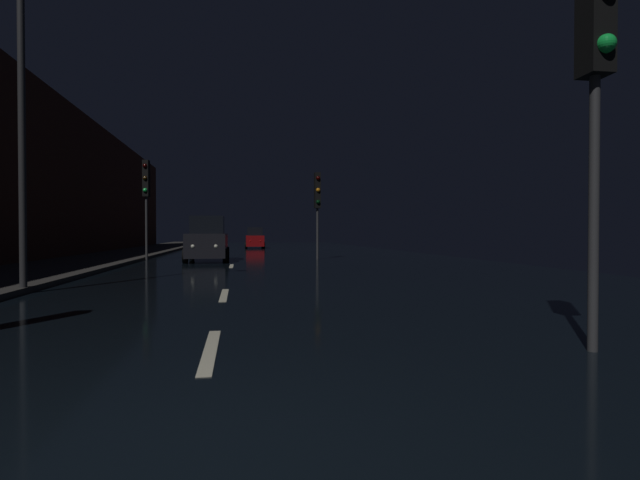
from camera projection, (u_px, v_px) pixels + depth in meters
ground at (234, 258)px, 26.90m from camera, size 25.93×84.00×0.02m
sidewalk_left at (109, 257)px, 25.76m from camera, size 4.40×84.00×0.15m
building_facade_left at (28, 170)px, 21.80m from camera, size 0.80×63.00×8.74m
lane_centerline at (226, 288)px, 12.19m from camera, size 0.16×16.81×0.01m
traffic_light_near_right at (597, 33)px, 5.59m from camera, size 0.32×0.46×5.21m
traffic_light_far_left at (146, 187)px, 24.47m from camera, size 0.35×0.48×5.23m
traffic_light_far_right at (317, 197)px, 25.06m from camera, size 0.32×0.47×4.66m
streetlamp_overhead at (40, 62)px, 11.00m from camera, size 1.70×0.44×8.42m
car_approaching_headlights at (208, 241)px, 23.69m from camera, size 2.08×4.50×2.27m
car_distant_taillights at (255, 239)px, 43.29m from camera, size 1.76×3.82×1.92m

